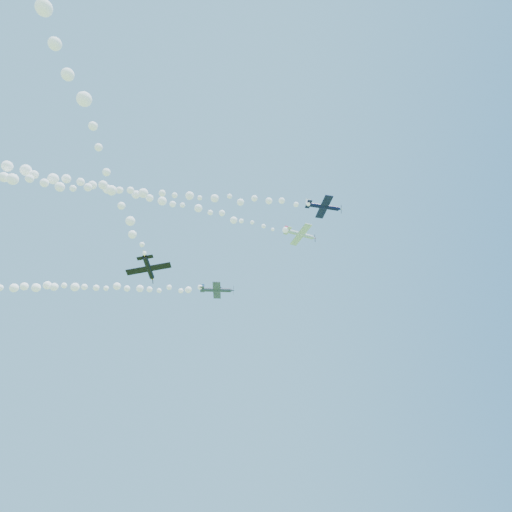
{
  "coord_description": "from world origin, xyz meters",
  "views": [
    {
      "loc": [
        3.25,
        -70.11,
        2.0
      ],
      "look_at": [
        5.99,
        -4.96,
        45.02
      ],
      "focal_mm": 30.0,
      "sensor_mm": 36.0,
      "label": 1
    }
  ],
  "objects_px": {
    "plane_grey": "(217,290)",
    "plane_black": "(149,268)",
    "plane_white": "(300,234)",
    "plane_navy": "(324,207)"
  },
  "relations": [
    {
      "from": "plane_navy",
      "to": "plane_grey",
      "type": "relative_size",
      "value": 0.89
    },
    {
      "from": "plane_white",
      "to": "plane_grey",
      "type": "bearing_deg",
      "value": 129.43
    },
    {
      "from": "plane_black",
      "to": "plane_grey",
      "type": "bearing_deg",
      "value": -13.66
    },
    {
      "from": "plane_white",
      "to": "plane_navy",
      "type": "bearing_deg",
      "value": -98.13
    },
    {
      "from": "plane_white",
      "to": "plane_grey",
      "type": "xyz_separation_m",
      "value": [
        -17.52,
        10.77,
        -7.76
      ]
    },
    {
      "from": "plane_grey",
      "to": "plane_black",
      "type": "height_order",
      "value": "plane_grey"
    },
    {
      "from": "plane_black",
      "to": "plane_white",
      "type": "bearing_deg",
      "value": -52.71
    },
    {
      "from": "plane_white",
      "to": "plane_black",
      "type": "xyz_separation_m",
      "value": [
        -25.84,
        -17.95,
        -20.12
      ]
    },
    {
      "from": "plane_grey",
      "to": "plane_black",
      "type": "bearing_deg",
      "value": -107.07
    },
    {
      "from": "plane_navy",
      "to": "plane_grey",
      "type": "height_order",
      "value": "plane_navy"
    }
  ]
}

